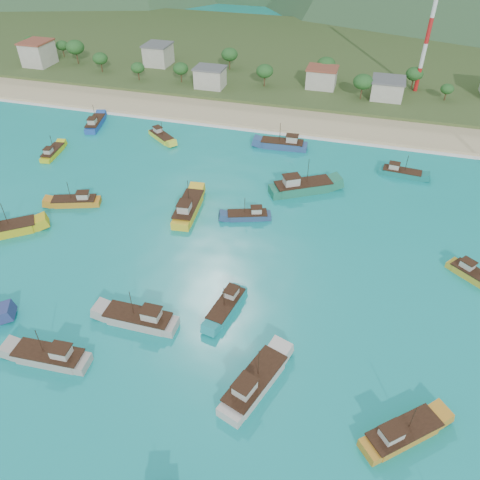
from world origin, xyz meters
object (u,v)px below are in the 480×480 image
(boat_8, at_px, (474,276))
(boat_10, at_px, (53,153))
(boat_0, at_px, (188,209))
(boat_27, at_px, (76,202))
(boat_28, at_px, (227,306))
(radio_tower, at_px, (432,18))
(boat_14, at_px, (302,187))
(boat_16, at_px, (248,216))
(boat_29, at_px, (283,145))
(boat_23, at_px, (51,357))
(boat_22, at_px, (401,173))
(boat_4, at_px, (162,137))
(boat_19, at_px, (95,124))
(boat_6, at_px, (5,230))
(boat_2, at_px, (402,434))
(boat_24, at_px, (140,319))
(boat_13, at_px, (254,384))

(boat_8, height_order, boat_10, boat_8)
(boat_0, xyz_separation_m, boat_27, (-23.73, -3.67, -0.29))
(boat_28, bearing_deg, radio_tower, -95.75)
(boat_14, relative_size, boat_16, 1.51)
(boat_29, bearing_deg, boat_14, -160.80)
(boat_0, xyz_separation_m, boat_23, (-5.37, -40.11, -0.16))
(boat_8, height_order, boat_22, boat_22)
(boat_0, xyz_separation_m, boat_4, (-18.98, 30.05, -0.35))
(boat_19, bearing_deg, boat_27, -79.92)
(boat_14, relative_size, boat_28, 1.42)
(radio_tower, xyz_separation_m, boat_14, (-24.11, -66.00, -21.65))
(boat_10, height_order, boat_23, boat_23)
(boat_0, relative_size, boat_23, 1.15)
(boat_6, height_order, boat_19, boat_6)
(boat_4, xyz_separation_m, boat_28, (34.51, -53.73, 0.02))
(radio_tower, relative_size, boat_14, 3.03)
(boat_0, distance_m, boat_4, 35.54)
(boat_22, relative_size, boat_23, 0.87)
(boat_2, xyz_separation_m, boat_6, (-73.64, 22.02, 0.15))
(boat_10, height_order, boat_27, boat_27)
(boat_2, distance_m, boat_8, 35.05)
(boat_19, height_order, boat_22, boat_19)
(radio_tower, bearing_deg, boat_4, -141.79)
(boat_14, xyz_separation_m, boat_19, (-60.50, 18.03, -0.35))
(boat_23, bearing_deg, boat_8, -63.03)
(radio_tower, height_order, boat_24, radio_tower)
(boat_8, relative_size, boat_19, 0.82)
(boat_22, bearing_deg, boat_4, -86.87)
(boat_13, height_order, boat_22, boat_13)
(radio_tower, bearing_deg, boat_24, -110.49)
(radio_tower, bearing_deg, boat_28, -105.79)
(boat_22, height_order, boat_24, boat_24)
(boat_13, height_order, boat_23, boat_13)
(boat_16, bearing_deg, boat_14, -52.36)
(boat_13, height_order, boat_16, boat_13)
(boat_19, xyz_separation_m, boat_22, (81.19, -4.89, -0.10))
(boat_10, relative_size, boat_14, 0.66)
(radio_tower, height_order, boat_16, radio_tower)
(boat_6, distance_m, boat_28, 47.29)
(boat_24, relative_size, boat_29, 0.96)
(boat_19, relative_size, boat_22, 1.12)
(boat_0, height_order, boat_29, boat_0)
(boat_4, bearing_deg, boat_8, 101.26)
(boat_13, bearing_deg, boat_27, 164.03)
(boat_14, bearing_deg, boat_10, -120.58)
(boat_16, bearing_deg, boat_29, -19.53)
(boat_0, distance_m, boat_14, 25.31)
(boat_16, bearing_deg, boat_22, -67.17)
(boat_4, height_order, boat_16, boat_4)
(boat_27, bearing_deg, boat_2, -136.45)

